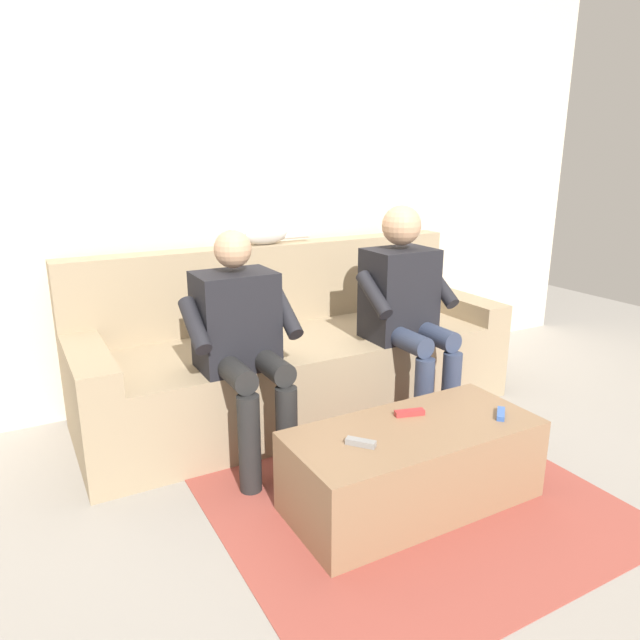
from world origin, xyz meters
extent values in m
plane|color=gray|center=(0.00, 0.60, 0.00)|extent=(8.00, 8.00, 0.00)
cube|color=beige|center=(0.00, -0.63, 1.40)|extent=(5.30, 0.06, 2.80)
cube|color=#9E896B|center=(0.00, 0.00, 0.23)|extent=(2.05, 0.69, 0.45)
cube|color=#9E896B|center=(0.00, -0.43, 0.46)|extent=(2.42, 0.17, 0.93)
cube|color=#9E896B|center=(-1.12, 0.00, 0.29)|extent=(0.19, 0.69, 0.57)
cube|color=#9E896B|center=(1.12, 0.00, 0.29)|extent=(0.19, 0.69, 0.57)
cube|color=#8C6B4C|center=(0.00, 0.98, 0.18)|extent=(1.07, 0.48, 0.36)
cube|color=black|center=(-0.48, 0.20, 0.70)|extent=(0.36, 0.28, 0.50)
sphere|color=tan|center=(-0.48, 0.20, 1.07)|extent=(0.21, 0.21, 0.21)
cylinder|color=#333D56|center=(-0.57, 0.38, 0.51)|extent=(0.11, 0.36, 0.11)
cylinder|color=#333D56|center=(-0.39, 0.38, 0.51)|extent=(0.11, 0.36, 0.11)
cylinder|color=#333D56|center=(-0.57, 0.57, 0.23)|extent=(0.10, 0.10, 0.45)
cylinder|color=#333D56|center=(-0.39, 0.57, 0.23)|extent=(0.10, 0.10, 0.45)
cylinder|color=black|center=(-0.69, 0.28, 0.74)|extent=(0.08, 0.27, 0.22)
cylinder|color=black|center=(-0.26, 0.28, 0.74)|extent=(0.08, 0.27, 0.22)
cube|color=black|center=(0.48, 0.21, 0.69)|extent=(0.36, 0.27, 0.46)
sphere|color=tan|center=(0.48, 0.21, 1.02)|extent=(0.17, 0.17, 0.17)
cylinder|color=black|center=(0.39, 0.39, 0.51)|extent=(0.11, 0.35, 0.11)
cylinder|color=black|center=(0.57, 0.39, 0.51)|extent=(0.11, 0.35, 0.11)
cylinder|color=black|center=(0.39, 0.56, 0.23)|extent=(0.10, 0.10, 0.45)
cylinder|color=black|center=(0.57, 0.56, 0.23)|extent=(0.10, 0.10, 0.45)
cylinder|color=black|center=(0.25, 0.29, 0.72)|extent=(0.08, 0.27, 0.22)
cylinder|color=black|center=(0.70, 0.29, 0.72)|extent=(0.08, 0.27, 0.22)
ellipsoid|color=silver|center=(0.04, -0.43, 0.99)|extent=(0.29, 0.12, 0.12)
sphere|color=silver|center=(0.21, -0.43, 1.00)|extent=(0.10, 0.10, 0.10)
cone|color=silver|center=(0.20, -0.45, 1.05)|extent=(0.04, 0.04, 0.03)
cone|color=silver|center=(0.20, -0.40, 1.05)|extent=(0.04, 0.04, 0.03)
cylinder|color=silver|center=(-0.16, -0.43, 0.96)|extent=(0.18, 0.03, 0.03)
cube|color=#3860B7|center=(-0.39, 1.08, 0.37)|extent=(0.10, 0.10, 0.02)
cube|color=gray|center=(0.28, 1.00, 0.37)|extent=(0.10, 0.11, 0.02)
cube|color=#B73333|center=(-0.05, 0.88, 0.37)|extent=(0.13, 0.07, 0.02)
cube|color=#9E473D|center=(0.00, 0.86, 0.00)|extent=(1.61, 1.68, 0.01)
camera|label=1|loc=(1.39, 2.69, 1.44)|focal=32.52mm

